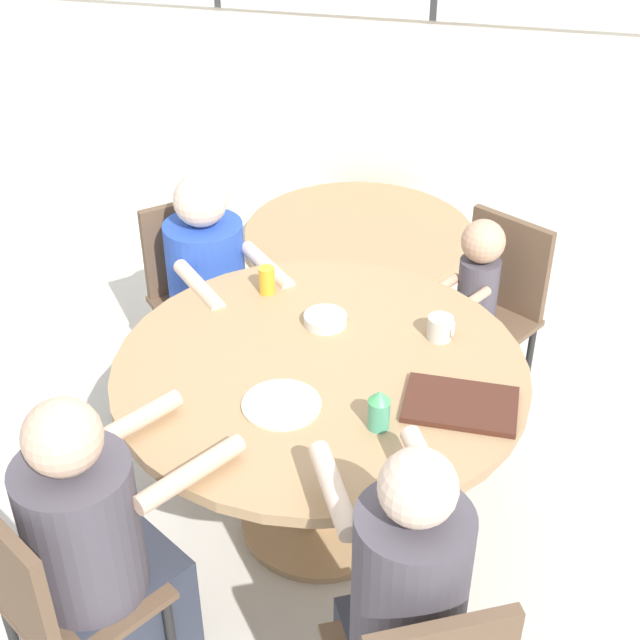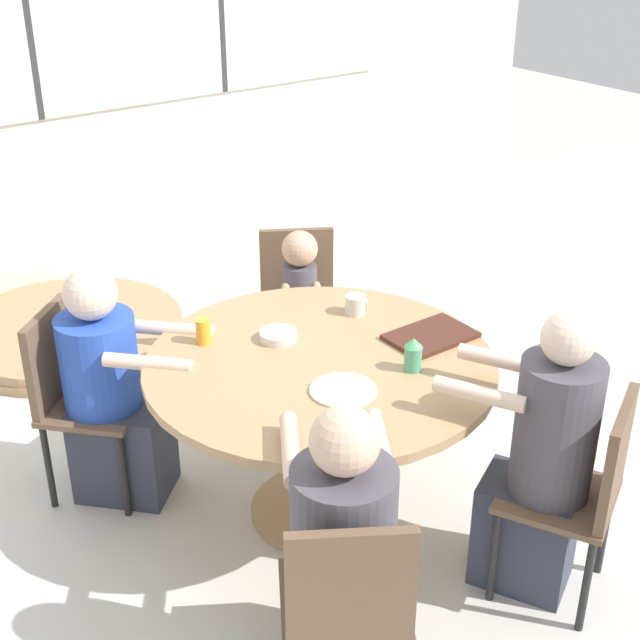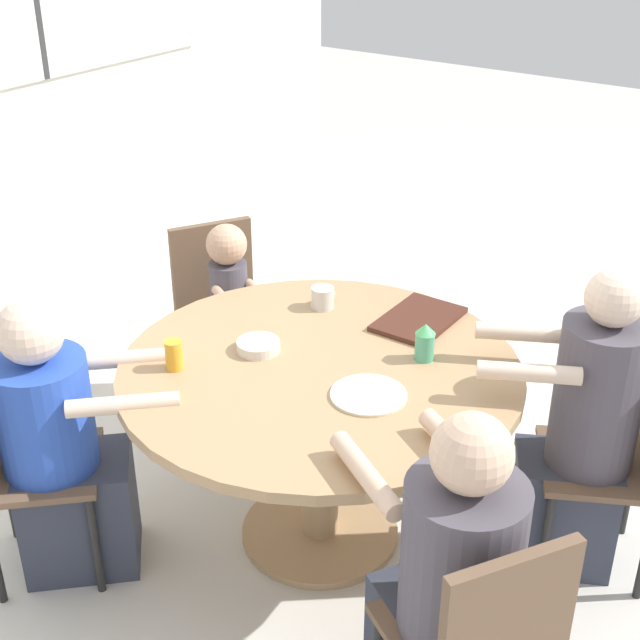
{
  "view_description": "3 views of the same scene",
  "coord_description": "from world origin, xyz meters",
  "px_view_note": "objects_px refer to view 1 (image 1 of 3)",
  "views": [
    {
      "loc": [
        0.54,
        -2.35,
        2.55
      ],
      "look_at": [
        0.0,
        0.0,
        0.93
      ],
      "focal_mm": 50.0,
      "sensor_mm": 36.0,
      "label": 1
    },
    {
      "loc": [
        -1.82,
        -2.49,
        2.5
      ],
      "look_at": [
        0.0,
        0.0,
        0.93
      ],
      "focal_mm": 50.0,
      "sensor_mm": 36.0,
      "label": 2
    },
    {
      "loc": [
        -2.18,
        -1.51,
        2.33
      ],
      "look_at": [
        0.0,
        0.0,
        0.93
      ],
      "focal_mm": 50.0,
      "sensor_mm": 36.0,
      "label": 3
    }
  ],
  "objects_px": {
    "folded_table_stack": "(359,240)",
    "chair_for_toddler": "(493,299)",
    "person_man_blue_shirt": "(102,564)",
    "bowl_white_shallow": "(325,319)",
    "juice_glass": "(267,280)",
    "chair_for_man_blue_shirt": "(50,594)",
    "sippy_cup": "(379,409)",
    "person_man_teal_shirt": "(212,306)",
    "coffee_mug": "(441,328)",
    "person_toddler": "(472,322)",
    "chair_for_man_teal_shirt": "(196,282)",
    "person_woman_green_shirt": "(402,627)"
  },
  "relations": [
    {
      "from": "sippy_cup",
      "to": "folded_table_stack",
      "type": "relative_size",
      "value": 0.11
    },
    {
      "from": "person_man_teal_shirt",
      "to": "sippy_cup",
      "type": "height_order",
      "value": "person_man_teal_shirt"
    },
    {
      "from": "person_man_blue_shirt",
      "to": "juice_glass",
      "type": "height_order",
      "value": "person_man_blue_shirt"
    },
    {
      "from": "juice_glass",
      "to": "person_man_teal_shirt",
      "type": "bearing_deg",
      "value": 141.92
    },
    {
      "from": "juice_glass",
      "to": "folded_table_stack",
      "type": "height_order",
      "value": "juice_glass"
    },
    {
      "from": "person_toddler",
      "to": "coffee_mug",
      "type": "height_order",
      "value": "person_toddler"
    },
    {
      "from": "person_man_blue_shirt",
      "to": "person_toddler",
      "type": "relative_size",
      "value": 1.2
    },
    {
      "from": "person_man_blue_shirt",
      "to": "bowl_white_shallow",
      "type": "relative_size",
      "value": 7.25
    },
    {
      "from": "sippy_cup",
      "to": "bowl_white_shallow",
      "type": "bearing_deg",
      "value": 118.84
    },
    {
      "from": "person_man_teal_shirt",
      "to": "coffee_mug",
      "type": "distance_m",
      "value": 1.13
    },
    {
      "from": "chair_for_man_teal_shirt",
      "to": "person_man_blue_shirt",
      "type": "height_order",
      "value": "person_man_blue_shirt"
    },
    {
      "from": "chair_for_man_blue_shirt",
      "to": "bowl_white_shallow",
      "type": "relative_size",
      "value": 5.58
    },
    {
      "from": "chair_for_toddler",
      "to": "person_woman_green_shirt",
      "type": "xyz_separation_m",
      "value": [
        -0.13,
        -1.74,
        0.02
      ]
    },
    {
      "from": "person_woman_green_shirt",
      "to": "folded_table_stack",
      "type": "relative_size",
      "value": 0.89
    },
    {
      "from": "coffee_mug",
      "to": "juice_glass",
      "type": "height_order",
      "value": "juice_glass"
    },
    {
      "from": "chair_for_man_teal_shirt",
      "to": "person_man_blue_shirt",
      "type": "bearing_deg",
      "value": 56.07
    },
    {
      "from": "sippy_cup",
      "to": "bowl_white_shallow",
      "type": "distance_m",
      "value": 0.59
    },
    {
      "from": "chair_for_man_teal_shirt",
      "to": "sippy_cup",
      "type": "bearing_deg",
      "value": 89.64
    },
    {
      "from": "chair_for_toddler",
      "to": "juice_glass",
      "type": "height_order",
      "value": "chair_for_toddler"
    },
    {
      "from": "chair_for_man_teal_shirt",
      "to": "person_toddler",
      "type": "height_order",
      "value": "person_toddler"
    },
    {
      "from": "chair_for_man_teal_shirt",
      "to": "folded_table_stack",
      "type": "relative_size",
      "value": 0.65
    },
    {
      "from": "chair_for_man_blue_shirt",
      "to": "folded_table_stack",
      "type": "xyz_separation_m",
      "value": [
        0.3,
        3.06,
        -0.46
      ]
    },
    {
      "from": "chair_for_man_blue_shirt",
      "to": "person_woman_green_shirt",
      "type": "height_order",
      "value": "person_woman_green_shirt"
    },
    {
      "from": "chair_for_man_blue_shirt",
      "to": "person_woman_green_shirt",
      "type": "relative_size",
      "value": 0.74
    },
    {
      "from": "person_toddler",
      "to": "folded_table_stack",
      "type": "bearing_deg",
      "value": -31.36
    },
    {
      "from": "person_woman_green_shirt",
      "to": "person_man_blue_shirt",
      "type": "bearing_deg",
      "value": 150.35
    },
    {
      "from": "person_man_blue_shirt",
      "to": "chair_for_toddler",
      "type": "bearing_deg",
      "value": 90.88
    },
    {
      "from": "person_man_blue_shirt",
      "to": "chair_for_man_teal_shirt",
      "type": "bearing_deg",
      "value": 131.42
    },
    {
      "from": "chair_for_man_blue_shirt",
      "to": "coffee_mug",
      "type": "xyz_separation_m",
      "value": [
        0.94,
        1.16,
        0.28
      ]
    },
    {
      "from": "person_man_teal_shirt",
      "to": "juice_glass",
      "type": "height_order",
      "value": "person_man_teal_shirt"
    },
    {
      "from": "chair_for_man_teal_shirt",
      "to": "person_woman_green_shirt",
      "type": "bearing_deg",
      "value": 82.39
    },
    {
      "from": "person_man_teal_shirt",
      "to": "bowl_white_shallow",
      "type": "bearing_deg",
      "value": 101.23
    },
    {
      "from": "chair_for_man_teal_shirt",
      "to": "person_man_teal_shirt",
      "type": "distance_m",
      "value": 0.17
    },
    {
      "from": "chair_for_man_teal_shirt",
      "to": "person_man_teal_shirt",
      "type": "relative_size",
      "value": 0.8
    },
    {
      "from": "chair_for_man_teal_shirt",
      "to": "person_woman_green_shirt",
      "type": "xyz_separation_m",
      "value": [
        1.15,
        -1.59,
        0.02
      ]
    },
    {
      "from": "chair_for_man_teal_shirt",
      "to": "person_man_teal_shirt",
      "type": "xyz_separation_m",
      "value": [
        0.12,
        -0.12,
        -0.03
      ]
    },
    {
      "from": "chair_for_man_teal_shirt",
      "to": "person_toddler",
      "type": "xyz_separation_m",
      "value": [
        1.21,
        0.02,
        -0.04
      ]
    },
    {
      "from": "chair_for_man_teal_shirt",
      "to": "sippy_cup",
      "type": "height_order",
      "value": "sippy_cup"
    },
    {
      "from": "person_man_blue_shirt",
      "to": "person_woman_green_shirt",
      "type": "bearing_deg",
      "value": 29.12
    },
    {
      "from": "sippy_cup",
      "to": "juice_glass",
      "type": "distance_m",
      "value": 0.87
    },
    {
      "from": "folded_table_stack",
      "to": "chair_for_toddler",
      "type": "bearing_deg",
      "value": -56.49
    },
    {
      "from": "chair_for_man_blue_shirt",
      "to": "bowl_white_shallow",
      "type": "distance_m",
      "value": 1.3
    },
    {
      "from": "person_woman_green_shirt",
      "to": "coffee_mug",
      "type": "relative_size",
      "value": 12.38
    },
    {
      "from": "chair_for_man_teal_shirt",
      "to": "chair_for_man_blue_shirt",
      "type": "bearing_deg",
      "value": 52.32
    },
    {
      "from": "person_man_blue_shirt",
      "to": "chair_for_man_blue_shirt",
      "type": "bearing_deg",
      "value": -90.0
    },
    {
      "from": "chair_for_toddler",
      "to": "person_man_blue_shirt",
      "type": "distance_m",
      "value": 1.98
    },
    {
      "from": "bowl_white_shallow",
      "to": "folded_table_stack",
      "type": "bearing_deg",
      "value": 96.78
    },
    {
      "from": "folded_table_stack",
      "to": "juice_glass",
      "type": "bearing_deg",
      "value": -91.17
    },
    {
      "from": "bowl_white_shallow",
      "to": "coffee_mug",
      "type": "bearing_deg",
      "value": 0.68
    },
    {
      "from": "person_man_blue_shirt",
      "to": "person_man_teal_shirt",
      "type": "bearing_deg",
      "value": 127.64
    }
  ]
}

